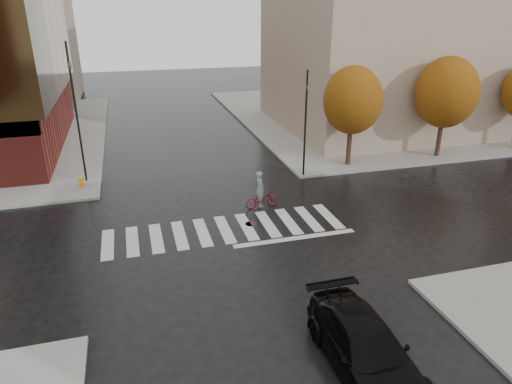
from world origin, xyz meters
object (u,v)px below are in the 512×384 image
(sedan, at_px, (366,348))
(traffic_light_nw, at_px, (75,103))
(cyclist, at_px, (261,195))
(traffic_light_ne, at_px, (306,118))
(fire_hydrant, at_px, (81,181))

(sedan, xyz_separation_m, traffic_light_nw, (-8.95, 18.65, 4.15))
(cyclist, xyz_separation_m, traffic_light_ne, (3.93, 3.80, 3.07))
(traffic_light_nw, height_order, fire_hydrant, traffic_light_nw)
(traffic_light_nw, height_order, traffic_light_ne, traffic_light_nw)
(sedan, bearing_deg, cyclist, 88.61)
(cyclist, bearing_deg, sedan, 173.46)
(traffic_light_nw, relative_size, fire_hydrant, 10.70)
(sedan, height_order, cyclist, cyclist)
(sedan, bearing_deg, traffic_light_nw, 115.86)
(traffic_light_nw, relative_size, traffic_light_ne, 1.26)
(cyclist, xyz_separation_m, traffic_light_nw, (-9.29, 6.50, 4.20))
(sedan, relative_size, fire_hydrant, 6.97)
(traffic_light_ne, xyz_separation_m, fire_hydrant, (-13.42, 1.53, -3.21))
(traffic_light_ne, relative_size, fire_hydrant, 8.52)
(sedan, height_order, traffic_light_nw, traffic_light_nw)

